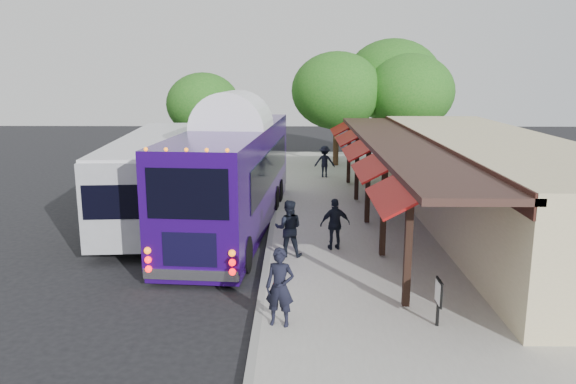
% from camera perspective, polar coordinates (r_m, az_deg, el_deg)
% --- Properties ---
extents(ground, '(90.00, 90.00, 0.00)m').
position_cam_1_polar(ground, '(18.49, -2.26, -7.01)').
color(ground, black).
rests_on(ground, ground).
extents(sidewalk, '(10.00, 40.00, 0.15)m').
position_cam_1_polar(sidewalk, '(22.62, 11.06, -3.41)').
color(sidewalk, '#9E9B93').
rests_on(sidewalk, ground).
extents(curb, '(0.20, 40.00, 0.16)m').
position_cam_1_polar(curb, '(22.28, -1.59, -3.42)').
color(curb, gray).
rests_on(curb, ground).
extents(station_shelter, '(8.15, 20.00, 3.60)m').
position_cam_1_polar(station_shelter, '(23.07, 19.54, 0.94)').
color(station_shelter, tan).
rests_on(station_shelter, ground).
extents(coach_bus, '(3.87, 13.42, 4.24)m').
position_cam_1_polar(coach_bus, '(21.91, -5.55, 2.17)').
color(coach_bus, '#280862').
rests_on(coach_bus, ground).
extents(city_bus, '(3.69, 12.81, 3.40)m').
position_cam_1_polar(city_bus, '(24.30, -13.21, 1.94)').
color(city_bus, gray).
rests_on(city_bus, ground).
extents(ped_a, '(0.77, 0.59, 1.90)m').
position_cam_1_polar(ped_a, '(13.40, -0.83, -9.65)').
color(ped_a, black).
rests_on(ped_a, sidewalk).
extents(ped_b, '(0.96, 0.77, 1.87)m').
position_cam_1_polar(ped_b, '(18.23, 0.05, -3.70)').
color(ped_b, black).
rests_on(ped_b, sidewalk).
extents(ped_c, '(1.09, 0.61, 1.75)m').
position_cam_1_polar(ped_c, '(18.99, 4.81, -3.27)').
color(ped_c, black).
rests_on(ped_c, sidewalk).
extents(ped_d, '(1.20, 0.75, 1.77)m').
position_cam_1_polar(ped_d, '(31.87, 3.74, 3.11)').
color(ped_d, black).
rests_on(ped_d, sidewalk).
extents(sign_board, '(0.07, 0.53, 1.16)m').
position_cam_1_polar(sign_board, '(13.88, 15.06, -10.04)').
color(sign_board, black).
rests_on(sign_board, sidewalk).
extents(tree_left, '(5.67, 5.67, 7.26)m').
position_cam_1_polar(tree_left, '(35.66, 4.99, 10.21)').
color(tree_left, '#382314').
rests_on(tree_left, ground).
extents(tree_mid, '(6.36, 6.36, 8.14)m').
position_cam_1_polar(tree_mid, '(38.28, 10.58, 11.07)').
color(tree_mid, '#382314').
rests_on(tree_mid, ground).
extents(tree_right, '(5.58, 5.58, 7.15)m').
position_cam_1_polar(tree_right, '(36.28, 12.20, 9.90)').
color(tree_right, '#382314').
rests_on(tree_right, ground).
extents(tree_far, '(4.67, 4.67, 5.97)m').
position_cam_1_polar(tree_far, '(36.51, -8.60, 8.81)').
color(tree_far, '#382314').
rests_on(tree_far, ground).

